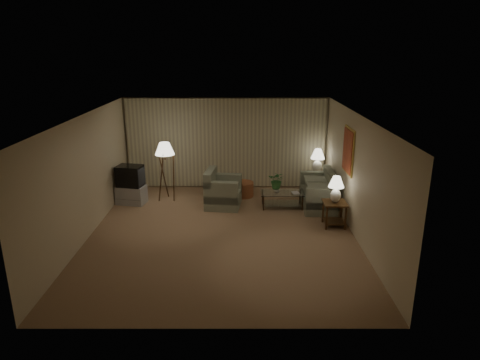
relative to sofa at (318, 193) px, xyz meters
name	(u,v)px	position (x,y,z in m)	size (l,w,h in m)	color
ground	(222,233)	(-2.50, -1.76, -0.37)	(7.00, 7.00, 0.00)	#986E54
room_shell	(225,144)	(-2.48, -0.26, 1.38)	(6.04, 7.02, 2.72)	beige
sofa	(318,193)	(0.00, 0.00, 0.00)	(1.72, 0.96, 0.73)	gray
armchair	(223,192)	(-2.54, -0.03, 0.03)	(1.15, 1.11, 0.79)	gray
side_table_near	(334,210)	(0.15, -1.35, 0.05)	(0.54, 0.54, 0.60)	#3B2510
side_table_far	(317,179)	(0.15, 1.14, 0.03)	(0.50, 0.42, 0.60)	#3B2510
table_lamp_near	(336,187)	(0.15, -1.35, 0.61)	(0.37, 0.37, 0.64)	white
table_lamp_far	(318,159)	(0.15, 1.14, 0.65)	(0.41, 0.41, 0.70)	white
coffee_table	(282,197)	(-0.97, -0.10, -0.09)	(1.16, 0.63, 0.41)	silver
tv_cabinet	(131,195)	(-5.05, 0.19, -0.12)	(0.83, 0.61, 0.50)	#9B9B9E
crt_tv	(130,176)	(-5.05, 0.19, 0.42)	(0.74, 0.59, 0.56)	black
floor_lamp	(166,170)	(-4.13, 0.48, 0.49)	(0.53, 0.53, 1.63)	#3B2510
ottoman	(243,189)	(-2.01, 0.79, -0.16)	(0.61, 0.61, 0.41)	#994D34
vase	(277,189)	(-1.12, -0.10, 0.13)	(0.16, 0.16, 0.16)	white
flowers	(277,178)	(-1.12, -0.10, 0.45)	(0.42, 0.37, 0.47)	#367937
book	(292,193)	(-0.72, -0.20, 0.06)	(0.18, 0.25, 0.02)	olive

